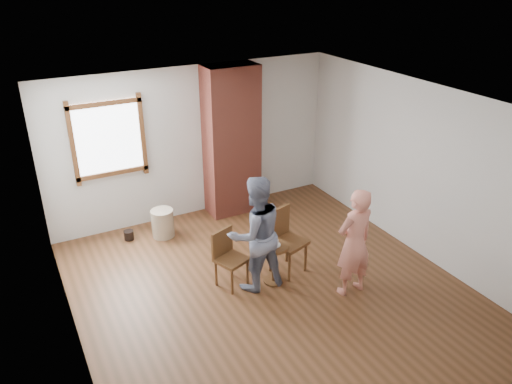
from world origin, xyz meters
The scene contains 12 objects.
ground centered at (0.00, 0.00, 0.00)m, with size 5.50×5.50×0.00m, color brown.
room_shell centered at (-0.06, 0.61, 1.81)m, with size 5.04×5.52×2.62m.
brick_chimney centered at (0.60, 2.50, 1.30)m, with size 0.90×0.50×2.60m, color #A54B3A.
stoneware_crock centered at (-0.82, 2.18, 0.23)m, with size 0.36×0.36×0.47m, color tan.
dark_pot centered at (-1.35, 2.32, 0.08)m, with size 0.16×0.16×0.16m, color black.
dining_chair_left centered at (-0.43, 0.49, 0.46)m, with size 0.49×0.49×0.82m.
dining_chair_right centered at (0.43, 0.43, 0.53)m, with size 0.56×0.56×0.95m.
side_table centered at (0.14, 0.22, 0.40)m, with size 0.40×0.40×0.60m.
cake_plate centered at (0.14, 0.22, 0.60)m, with size 0.18×0.18×0.01m, color white.
cake_slice centered at (0.15, 0.22, 0.64)m, with size 0.08×0.07×0.06m, color white.
man centered at (-0.12, 0.27, 0.82)m, with size 0.80×0.62×1.64m, color #131935.
person_pink centered at (0.96, -0.46, 0.77)m, with size 0.56×0.37×1.53m, color #E88874.
Camera 1 is at (-2.81, -4.81, 4.16)m, focal length 35.00 mm.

